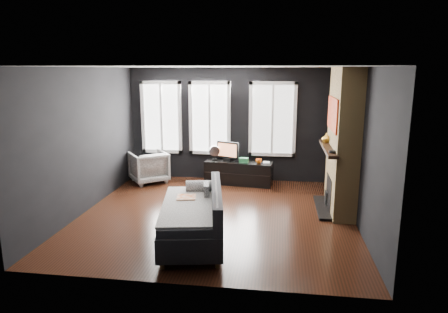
# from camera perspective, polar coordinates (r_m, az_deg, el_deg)

# --- Properties ---
(floor) EXTENTS (5.00, 5.00, 0.00)m
(floor) POSITION_cam_1_polar(r_m,az_deg,el_deg) (7.53, -1.08, -8.29)
(floor) COLOR black
(floor) RESTS_ON ground
(ceiling) EXTENTS (5.00, 5.00, 0.00)m
(ceiling) POSITION_cam_1_polar(r_m,az_deg,el_deg) (7.05, -1.17, 12.71)
(ceiling) COLOR white
(ceiling) RESTS_ON ground
(wall_back) EXTENTS (5.00, 0.02, 2.70)m
(wall_back) POSITION_cam_1_polar(r_m,az_deg,el_deg) (9.61, 1.24, 4.57)
(wall_back) COLOR black
(wall_back) RESTS_ON ground
(wall_left) EXTENTS (0.02, 5.00, 2.70)m
(wall_left) POSITION_cam_1_polar(r_m,az_deg,el_deg) (7.95, -19.22, 2.21)
(wall_left) COLOR black
(wall_left) RESTS_ON ground
(wall_right) EXTENTS (0.02, 5.00, 2.70)m
(wall_right) POSITION_cam_1_polar(r_m,az_deg,el_deg) (7.21, 18.89, 1.25)
(wall_right) COLOR black
(wall_right) RESTS_ON ground
(windows) EXTENTS (4.00, 0.16, 1.76)m
(windows) POSITION_cam_1_polar(r_m,az_deg,el_deg) (9.55, -1.49, 10.72)
(windows) COLOR white
(windows) RESTS_ON wall_back
(fireplace) EXTENTS (0.70, 1.62, 2.70)m
(fireplace) POSITION_cam_1_polar(r_m,az_deg,el_deg) (7.76, 16.63, 2.15)
(fireplace) COLOR #93724C
(fireplace) RESTS_ON floor
(sofa) EXTENTS (1.36, 2.18, 0.87)m
(sofa) POSITION_cam_1_polar(r_m,az_deg,el_deg) (6.33, -4.60, -8.22)
(sofa) COLOR black
(sofa) RESTS_ON floor
(stripe_pillow) EXTENTS (0.14, 0.35, 0.34)m
(stripe_pillow) POSITION_cam_1_polar(r_m,az_deg,el_deg) (6.70, -2.55, -5.29)
(stripe_pillow) COLOR gray
(stripe_pillow) RESTS_ON sofa
(armchair) EXTENTS (1.08, 1.07, 0.81)m
(armchair) POSITION_cam_1_polar(r_m,az_deg,el_deg) (9.69, -10.71, -1.26)
(armchair) COLOR white
(armchair) RESTS_ON floor
(media_console) EXTENTS (1.62, 0.67, 0.54)m
(media_console) POSITION_cam_1_polar(r_m,az_deg,el_deg) (9.41, 2.13, -2.31)
(media_console) COLOR black
(media_console) RESTS_ON floor
(monitor) EXTENTS (0.58, 0.33, 0.51)m
(monitor) POSITION_cam_1_polar(r_m,az_deg,el_deg) (9.38, 0.55, 0.95)
(monitor) COLOR black
(monitor) RESTS_ON media_console
(desk_fan) EXTENTS (0.30, 0.30, 0.36)m
(desk_fan) POSITION_cam_1_polar(r_m,az_deg,el_deg) (9.44, -1.37, 0.54)
(desk_fan) COLOR gray
(desk_fan) RESTS_ON media_console
(mug) EXTENTS (0.16, 0.14, 0.14)m
(mug) POSITION_cam_1_polar(r_m,az_deg,el_deg) (9.18, 5.00, -0.56)
(mug) COLOR orange
(mug) RESTS_ON media_console
(book) EXTENTS (0.15, 0.02, 0.21)m
(book) POSITION_cam_1_polar(r_m,az_deg,el_deg) (9.24, 5.61, -0.24)
(book) COLOR #C4B39C
(book) RESTS_ON media_console
(storage_box) EXTENTS (0.22, 0.16, 0.11)m
(storage_box) POSITION_cam_1_polar(r_m,az_deg,el_deg) (9.24, 2.85, -0.52)
(storage_box) COLOR #266F3D
(storage_box) RESTS_ON media_console
(mantel_vase) EXTENTS (0.19, 0.20, 0.18)m
(mantel_vase) POSITION_cam_1_polar(r_m,az_deg,el_deg) (8.17, 14.44, 2.58)
(mantel_vase) COLOR gold
(mantel_vase) RESTS_ON fireplace
(mantel_clock) EXTENTS (0.16, 0.16, 0.04)m
(mantel_clock) POSITION_cam_1_polar(r_m,az_deg,el_deg) (7.21, 15.25, 0.67)
(mantel_clock) COLOR black
(mantel_clock) RESTS_ON fireplace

